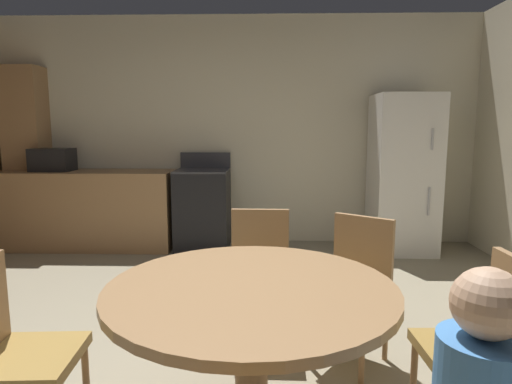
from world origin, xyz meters
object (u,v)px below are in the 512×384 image
(oven_range, at_px, (203,208))
(refrigerator, at_px, (403,174))
(microwave, at_px, (53,160))
(chair_northeast, at_px, (354,279))
(chair_east, at_px, (487,343))
(chair_north, at_px, (260,268))
(dining_table, at_px, (251,321))
(chair_west, at_px, (11,348))

(oven_range, height_order, refrigerator, refrigerator)
(microwave, relative_size, chair_northeast, 0.51)
(chair_east, bearing_deg, chair_north, -46.38)
(microwave, relative_size, dining_table, 0.36)
(microwave, height_order, chair_north, microwave)
(chair_northeast, bearing_deg, chair_west, -25.23)
(oven_range, xyz_separation_m, chair_north, (0.70, -2.27, 0.03))
(oven_range, bearing_deg, chair_east, -62.43)
(microwave, relative_size, chair_north, 0.51)
(oven_range, relative_size, dining_table, 0.91)
(refrigerator, relative_size, chair_north, 2.02)
(oven_range, distance_m, chair_east, 3.65)
(chair_west, height_order, chair_north, same)
(oven_range, height_order, chair_north, oven_range)
(microwave, height_order, chair_northeast, microwave)
(oven_range, xyz_separation_m, dining_table, (0.69, -3.27, 0.14))
(refrigerator, relative_size, chair_west, 2.02)
(chair_east, distance_m, chair_west, 2.00)
(dining_table, relative_size, chair_north, 1.39)
(refrigerator, bearing_deg, chair_northeast, -112.44)
(oven_range, xyz_separation_m, chair_east, (1.69, -3.23, 0.03))
(chair_east, bearing_deg, dining_table, 0.00)
(chair_east, bearing_deg, chair_northeast, -63.93)
(microwave, bearing_deg, refrigerator, -0.72)
(chair_north, bearing_deg, chair_west, -42.77)
(chair_west, bearing_deg, chair_north, 42.77)
(refrigerator, bearing_deg, chair_west, -128.18)
(chair_west, distance_m, chair_north, 1.47)
(refrigerator, distance_m, chair_northeast, 2.63)
(refrigerator, xyz_separation_m, chair_west, (-2.58, -3.28, -0.38))
(chair_east, xyz_separation_m, chair_west, (-2.00, -0.10, 0.00))
(oven_range, relative_size, chair_west, 1.26)
(dining_table, bearing_deg, chair_east, 1.94)
(dining_table, xyz_separation_m, chair_west, (-1.00, -0.06, -0.10))
(refrigerator, bearing_deg, microwave, 179.28)
(oven_range, bearing_deg, microwave, -179.88)
(refrigerator, bearing_deg, oven_range, 178.64)
(oven_range, relative_size, chair_north, 1.26)
(refrigerator, relative_size, chair_northeast, 2.02)
(microwave, height_order, chair_west, microwave)
(refrigerator, height_order, chair_east, refrigerator)
(oven_range, bearing_deg, chair_north, -72.77)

